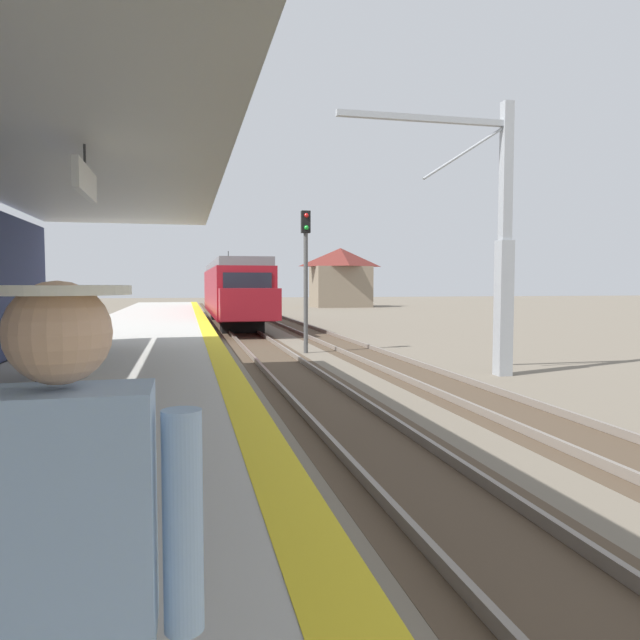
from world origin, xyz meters
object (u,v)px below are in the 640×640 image
commuter_person (66,618)px  platform_bench (50,352)px  distant_trackside_house (340,276)px  catenary_pylon_far_side (495,246)px  rail_signal_post (306,266)px  approaching_train (233,290)px

commuter_person → platform_bench: bearing=101.9°
commuter_person → distant_trackside_house: distant_trackside_house is taller
distant_trackside_house → platform_bench: bearing=-110.0°
commuter_person → catenary_pylon_far_side: 16.17m
rail_signal_post → distant_trackside_house: size_ratio=0.79×
distant_trackside_house → approaching_train: bearing=-117.9°
rail_signal_post → catenary_pylon_far_side: bearing=-58.2°
approaching_train → rail_signal_post: size_ratio=3.77×
platform_bench → distant_trackside_house: bearing=70.0°
rail_signal_post → catenary_pylon_far_side: (3.99, -6.44, 0.41)m
approaching_train → distant_trackside_house: distant_trackside_house is taller
catenary_pylon_far_side → platform_bench: 11.53m
catenary_pylon_far_side → platform_bench: bearing=-159.7°
approaching_train → catenary_pylon_far_side: 22.83m
approaching_train → commuter_person: size_ratio=11.74×
platform_bench → distant_trackside_house: distant_trackside_house is taller
commuter_person → rail_signal_post: (4.59, 20.03, 1.35)m
approaching_train → commuter_person: 35.87m
rail_signal_post → distant_trackside_house: bearing=73.5°
approaching_train → platform_bench: approaching_train is taller
commuter_person → approaching_train: bearing=84.9°
catenary_pylon_far_side → distant_trackside_house: bearing=80.2°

